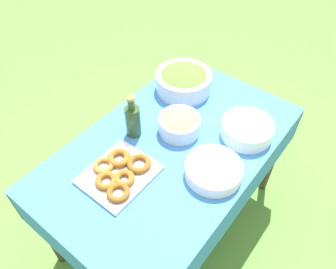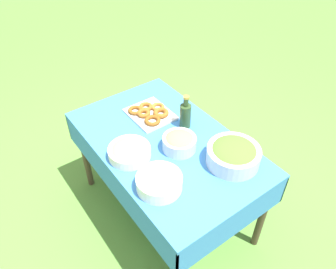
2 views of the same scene
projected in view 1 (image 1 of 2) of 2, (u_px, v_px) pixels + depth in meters
ground_plane at (171, 219)px, 2.21m from camera, size 14.00×14.00×0.00m
picnic_table at (171, 158)px, 1.73m from camera, size 1.37×0.84×0.76m
salad_bowl at (184, 80)px, 1.91m from camera, size 0.33×0.33×0.13m
pasta_bowl at (214, 169)px, 1.50m from camera, size 0.27×0.27×0.08m
donut_platter at (119, 173)px, 1.51m from camera, size 0.34×0.29×0.05m
plate_stack at (247, 129)px, 1.67m from camera, size 0.26×0.26×0.08m
olive_oil_bottle at (133, 120)px, 1.64m from camera, size 0.08×0.08×0.25m
fruit_bowl at (179, 123)px, 1.68m from camera, size 0.22×0.22×0.11m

